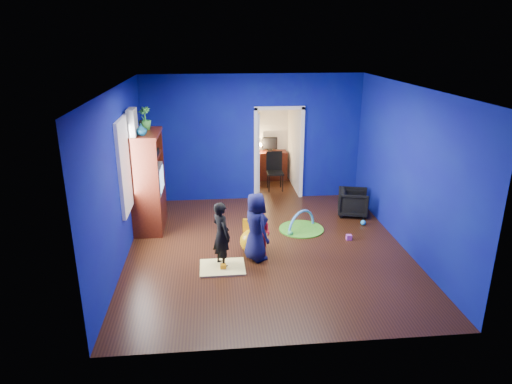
{
  "coord_description": "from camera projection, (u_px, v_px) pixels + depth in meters",
  "views": [
    {
      "loc": [
        -0.94,
        -7.49,
        3.71
      ],
      "look_at": [
        -0.16,
        0.4,
        0.97
      ],
      "focal_mm": 32.0,
      "sensor_mm": 36.0,
      "label": 1
    }
  ],
  "objects": [
    {
      "name": "wall_right",
      "position": [
        407.0,
        169.0,
        8.1
      ],
      "size": [
        0.02,
        5.5,
        2.9
      ],
      "primitive_type": "cube",
      "color": "#0B0B7F",
      "rests_on": "floor"
    },
    {
      "name": "hopper_ball",
      "position": [
        252.0,
        241.0,
        8.14
      ],
      "size": [
        0.43,
        0.43,
        0.43
      ],
      "primitive_type": "sphere",
      "color": "yellow",
      "rests_on": "floor"
    },
    {
      "name": "window_left",
      "position": [
        124.0,
        166.0,
        7.93
      ],
      "size": [
        0.03,
        0.95,
        1.55
      ],
      "primitive_type": "cube",
      "color": "white",
      "rests_on": "wall_left"
    },
    {
      "name": "toy_arch",
      "position": [
        301.0,
        229.0,
        9.15
      ],
      "size": [
        0.65,
        0.55,
        0.8
      ],
      "primitive_type": "torus",
      "rotation": [
        1.57,
        0.0,
        0.69
      ],
      "color": "#3F8CD8",
      "rests_on": "floor"
    },
    {
      "name": "alcove",
      "position": [
        274.0,
        138.0,
        11.4
      ],
      "size": [
        1.0,
        1.75,
        2.5
      ],
      "primitive_type": null,
      "color": "silver",
      "rests_on": "floor"
    },
    {
      "name": "vase",
      "position": [
        141.0,
        130.0,
        8.31
      ],
      "size": [
        0.25,
        0.25,
        0.21
      ],
      "primitive_type": "imported",
      "rotation": [
        0.0,
        0.0,
        0.3
      ],
      "color": "#0D6569",
      "rests_on": "tv_armoire"
    },
    {
      "name": "armchair",
      "position": [
        353.0,
        202.0,
        9.82
      ],
      "size": [
        0.76,
        0.74,
        0.57
      ],
      "primitive_type": "imported",
      "rotation": [
        0.0,
        0.0,
        1.31
      ],
      "color": "black",
      "rests_on": "floor"
    },
    {
      "name": "folding_chair",
      "position": [
        275.0,
        172.0,
        11.35
      ],
      "size": [
        0.4,
        0.4,
        0.92
      ],
      "primitive_type": "cube",
      "color": "black",
      "rests_on": "floor"
    },
    {
      "name": "play_mat",
      "position": [
        301.0,
        229.0,
        9.15
      ],
      "size": [
        0.89,
        0.89,
        0.02
      ],
      "primitive_type": "cylinder",
      "color": "green",
      "rests_on": "floor"
    },
    {
      "name": "toy_0",
      "position": [
        363.0,
        222.0,
        9.36
      ],
      "size": [
        0.11,
        0.11,
        0.11
      ],
      "primitive_type": "sphere",
      "color": "#279EE0",
      "rests_on": "floor"
    },
    {
      "name": "toy_1",
      "position": [
        223.0,
        267.0,
        7.58
      ],
      "size": [
        0.1,
        0.08,
        0.1
      ],
      "primitive_type": "cube",
      "color": "orange",
      "rests_on": "floor"
    },
    {
      "name": "child_black",
      "position": [
        221.0,
        235.0,
        7.55
      ],
      "size": [
        0.44,
        0.5,
        1.14
      ],
      "primitive_type": "imported",
      "rotation": [
        0.0,
        0.0,
        2.09
      ],
      "color": "black",
      "rests_on": "floor"
    },
    {
      "name": "desk_lamp",
      "position": [
        260.0,
        145.0,
        12.13
      ],
      "size": [
        0.14,
        0.14,
        0.14
      ],
      "primitive_type": "sphere",
      "color": "#FFD88C",
      "rests_on": "study_desk"
    },
    {
      "name": "toy_3",
      "position": [
        349.0,
        237.0,
        8.69
      ],
      "size": [
        0.1,
        0.08,
        0.1
      ],
      "primitive_type": "cube",
      "color": "#C84BCA",
      "rests_on": "floor"
    },
    {
      "name": "toy_2",
      "position": [
        290.0,
        233.0,
        8.86
      ],
      "size": [
        0.11,
        0.11,
        0.11
      ],
      "primitive_type": "sphere",
      "color": "green",
      "rests_on": "floor"
    },
    {
      "name": "crt_tv",
      "position": [
        150.0,
        179.0,
        8.94
      ],
      "size": [
        0.46,
        0.7,
        0.54
      ],
      "primitive_type": "cube",
      "color": "silver",
      "rests_on": "tv_armoire"
    },
    {
      "name": "study_desk",
      "position": [
        270.0,
        165.0,
        12.28
      ],
      "size": [
        0.88,
        0.44,
        0.75
      ],
      "primitive_type": "cube",
      "color": "#3D140A",
      "rests_on": "floor"
    },
    {
      "name": "desk_monitor",
      "position": [
        270.0,
        143.0,
        12.2
      ],
      "size": [
        0.4,
        0.05,
        0.32
      ],
      "primitive_type": "cube",
      "color": "black",
      "rests_on": "study_desk"
    },
    {
      "name": "wall_front",
      "position": [
        297.0,
        241.0,
        5.28
      ],
      "size": [
        5.0,
        0.02,
        2.9
      ],
      "primitive_type": "cube",
      "color": "#0B0B7F",
      "rests_on": "floor"
    },
    {
      "name": "curtain",
      "position": [
        137.0,
        173.0,
        8.56
      ],
      "size": [
        0.14,
        0.42,
        2.4
      ],
      "primitive_type": "cube",
      "color": "slate",
      "rests_on": "floor"
    },
    {
      "name": "wall_back",
      "position": [
        253.0,
        138.0,
        10.45
      ],
      "size": [
        5.0,
        0.02,
        2.9
      ],
      "primitive_type": "cube",
      "color": "#0B0B7F",
      "rests_on": "floor"
    },
    {
      "name": "toddler_red",
      "position": [
        261.0,
        233.0,
        8.0
      ],
      "size": [
        0.5,
        0.49,
        0.81
      ],
      "primitive_type": "imported",
      "rotation": [
        0.0,
        0.0,
        -0.73
      ],
      "color": "red",
      "rests_on": "floor"
    },
    {
      "name": "kid_chair",
      "position": [
        251.0,
        237.0,
        8.22
      ],
      "size": [
        0.32,
        0.32,
        0.5
      ],
      "primitive_type": "cube",
      "rotation": [
        0.0,
        0.0,
        -0.18
      ],
      "color": "yellow",
      "rests_on": "floor"
    },
    {
      "name": "doorway",
      "position": [
        279.0,
        155.0,
        10.64
      ],
      "size": [
        1.16,
        0.1,
        2.1
      ],
      "primitive_type": "cube",
      "color": "white",
      "rests_on": "floor"
    },
    {
      "name": "yellow_blanket",
      "position": [
        222.0,
        267.0,
        7.64
      ],
      "size": [
        0.75,
        0.61,
        0.03
      ],
      "primitive_type": "cube",
      "rotation": [
        0.0,
        0.0,
        0.01
      ],
      "color": "#F2E07A",
      "rests_on": "floor"
    },
    {
      "name": "potted_plant",
      "position": [
        144.0,
        118.0,
        8.76
      ],
      "size": [
        0.33,
        0.33,
        0.44
      ],
      "primitive_type": "imported",
      "rotation": [
        0.0,
        0.0,
        -0.42
      ],
      "color": "#348D33",
      "rests_on": "tv_armoire"
    },
    {
      "name": "tv_armoire",
      "position": [
        148.0,
        181.0,
        8.95
      ],
      "size": [
        0.58,
        1.14,
        1.96
      ],
      "primitive_type": "cube",
      "color": "#3C130A",
      "rests_on": "floor"
    },
    {
      "name": "wall_left",
      "position": [
        120.0,
        177.0,
        7.64
      ],
      "size": [
        0.02,
        5.5,
        2.9
      ],
      "primitive_type": "cube",
      "color": "#0B0B7F",
      "rests_on": "floor"
    },
    {
      "name": "floor",
      "position": [
        267.0,
        249.0,
        8.34
      ],
      "size": [
        5.0,
        5.5,
        0.01
      ],
      "primitive_type": "cube",
      "color": "black",
      "rests_on": "ground"
    },
    {
      "name": "child_navy",
      "position": [
        256.0,
        227.0,
        7.78
      ],
      "size": [
        0.6,
        0.69,
        1.2
      ],
      "primitive_type": "imported",
      "rotation": [
        0.0,
        0.0,
        2.01
      ],
      "color": "#10143C",
      "rests_on": "floor"
    },
    {
      "name": "ceiling",
      "position": [
        268.0,
        87.0,
        7.39
      ],
      "size": [
        5.0,
        5.5,
        0.01
      ],
      "primitive_type": "cube",
      "color": "white",
      "rests_on": "wall_back"
    },
    {
      "name": "book_shelf",
      "position": [
        270.0,
        103.0,
        11.84
      ],
      "size": [
        0.88,
        0.24,
        0.04
      ],
      "primitive_type": "cube",
      "color": "white",
      "rests_on": "study_desk"
    }
  ]
}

